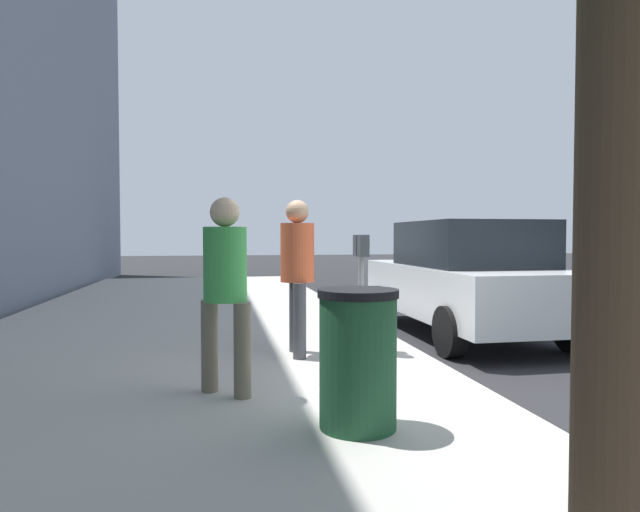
{
  "coord_description": "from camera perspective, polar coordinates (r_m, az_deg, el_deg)",
  "views": [
    {
      "loc": [
        -4.88,
        2.44,
        1.54
      ],
      "look_at": [
        1.35,
        1.24,
        1.31
      ],
      "focal_mm": 30.54,
      "sensor_mm": 36.0,
      "label": 1
    }
  ],
  "objects": [
    {
      "name": "ground_plane",
      "position": [
        5.67,
        15.54,
        -13.78
      ],
      "size": [
        80.0,
        80.0,
        0.0
      ],
      "primitive_type": "plane",
      "color": "#232326",
      "rests_on": "ground"
    },
    {
      "name": "sidewalk_slab",
      "position": [
        5.13,
        -17.25,
        -14.63
      ],
      "size": [
        28.0,
        6.0,
        0.15
      ],
      "primitive_type": "cube",
      "color": "#A8A59E",
      "rests_on": "ground_plane"
    },
    {
      "name": "parking_meter",
      "position": [
        6.55,
        4.32,
        -1.22
      ],
      "size": [
        0.36,
        0.12,
        1.41
      ],
      "color": "gray",
      "rests_on": "sidewalk_slab"
    },
    {
      "name": "pedestrian_at_meter",
      "position": [
        6.34,
        -2.39,
        -0.76
      ],
      "size": [
        0.54,
        0.39,
        1.81
      ],
      "rotation": [
        0.0,
        0.0,
        -1.59
      ],
      "color": "#47474C",
      "rests_on": "sidewalk_slab"
    },
    {
      "name": "pedestrian_bystander",
      "position": [
        4.82,
        -9.9,
        -2.44
      ],
      "size": [
        0.4,
        0.43,
        1.73
      ],
      "rotation": [
        0.0,
        0.0,
        -0.73
      ],
      "color": "#726656",
      "rests_on": "sidewalk_slab"
    },
    {
      "name": "parked_sedan_near",
      "position": [
        8.7,
        15.01,
        -2.26
      ],
      "size": [
        4.4,
        1.97,
        1.77
      ],
      "color": "silver",
      "rests_on": "ground_plane"
    },
    {
      "name": "trash_bin",
      "position": [
        4.02,
        4.0,
        -10.63
      ],
      "size": [
        0.59,
        0.59,
        1.01
      ],
      "color": "#1E4C2D",
      "rests_on": "sidewalk_slab"
    }
  ]
}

